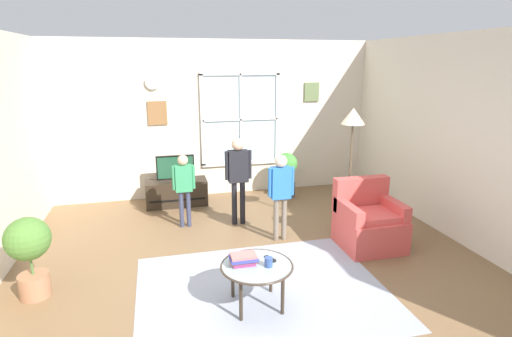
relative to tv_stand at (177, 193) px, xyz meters
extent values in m
cube|color=brown|center=(0.78, -2.71, -0.23)|extent=(6.25, 6.93, 0.02)
cube|color=beige|center=(0.78, 0.52, 1.16)|extent=(5.65, 0.12, 2.75)
cube|color=silver|center=(1.21, 0.45, 1.15)|extent=(1.37, 0.02, 1.61)
cube|color=white|center=(1.21, 0.43, 1.95)|extent=(1.43, 0.04, 0.06)
cube|color=white|center=(1.21, 0.43, 0.34)|extent=(1.43, 0.04, 0.06)
cube|color=white|center=(0.53, 0.43, 1.15)|extent=(0.06, 0.04, 1.61)
cube|color=white|center=(1.90, 0.43, 1.15)|extent=(0.06, 0.04, 1.61)
cube|color=white|center=(1.21, 0.43, 1.15)|extent=(0.03, 0.04, 1.61)
cube|color=white|center=(1.21, 0.43, 1.15)|extent=(1.37, 0.04, 0.03)
cube|color=olive|center=(-0.23, 0.44, 1.31)|extent=(0.32, 0.03, 0.40)
cube|color=#667A4C|center=(2.56, 0.44, 1.61)|extent=(0.28, 0.03, 0.34)
cylinder|color=silver|center=(-0.28, 0.43, 1.83)|extent=(0.24, 0.04, 0.24)
cube|color=beige|center=(3.67, -2.71, 1.16)|extent=(0.12, 6.33, 2.75)
cube|color=#999EAD|center=(0.73, -2.95, -0.21)|extent=(2.62, 2.10, 0.01)
cube|color=#2D2319|center=(0.00, 0.00, 0.00)|extent=(1.01, 0.42, 0.43)
cube|color=black|center=(0.00, -0.21, -0.06)|extent=(0.91, 0.02, 0.02)
cylinder|color=#4C4C4C|center=(0.00, 0.00, 0.24)|extent=(0.08, 0.08, 0.05)
cube|color=black|center=(0.00, 0.00, 0.45)|extent=(0.62, 0.05, 0.40)
cube|color=#1E4C33|center=(0.00, -0.03, 0.45)|extent=(0.58, 0.01, 0.36)
cube|color=#D14C47|center=(2.36, -2.26, -0.01)|extent=(0.76, 0.72, 0.42)
cube|color=#D14C47|center=(2.36, -1.96, 0.43)|extent=(0.76, 0.16, 0.45)
cube|color=#D14C47|center=(2.04, -2.26, 0.30)|extent=(0.12, 0.65, 0.20)
cube|color=#D14C47|center=(2.68, -2.26, 0.30)|extent=(0.12, 0.65, 0.20)
cube|color=#E1524D|center=(2.36, -2.31, 0.24)|extent=(0.61, 0.50, 0.08)
cylinder|color=#99B2B7|center=(0.60, -3.19, 0.22)|extent=(0.70, 0.70, 0.02)
torus|color=#3F3328|center=(0.60, -3.19, 0.22)|extent=(0.72, 0.72, 0.02)
cylinder|color=#33281E|center=(0.40, -2.99, 0.00)|extent=(0.04, 0.04, 0.43)
cylinder|color=#33281E|center=(0.81, -2.99, 0.00)|extent=(0.04, 0.04, 0.43)
cylinder|color=#33281E|center=(0.40, -3.40, 0.00)|extent=(0.04, 0.04, 0.43)
cylinder|color=#33281E|center=(0.81, -3.40, 0.00)|extent=(0.04, 0.04, 0.43)
cube|color=#95346C|center=(0.48, -3.14, 0.24)|extent=(0.22, 0.14, 0.03)
cube|color=#984248|center=(0.48, -3.14, 0.27)|extent=(0.26, 0.14, 0.02)
cube|color=#3942A9|center=(0.48, -3.14, 0.29)|extent=(0.27, 0.18, 0.03)
cube|color=#C26E68|center=(0.48, -3.14, 0.32)|extent=(0.25, 0.16, 0.03)
cylinder|color=#334C8C|center=(0.71, -3.24, 0.27)|extent=(0.08, 0.08, 0.09)
cube|color=black|center=(0.76, -3.11, 0.24)|extent=(0.10, 0.14, 0.02)
cube|color=black|center=(0.58, -3.08, 0.24)|extent=(0.06, 0.14, 0.02)
cylinder|color=black|center=(0.79, -1.07, 0.11)|extent=(0.08, 0.08, 0.66)
cylinder|color=black|center=(0.92, -1.07, 0.11)|extent=(0.08, 0.08, 0.66)
cube|color=black|center=(0.85, -1.07, 0.68)|extent=(0.29, 0.15, 0.47)
sphere|color=#D8AD8C|center=(0.85, -1.07, 1.00)|extent=(0.18, 0.18, 0.18)
cylinder|color=black|center=(0.69, -1.09, 0.70)|extent=(0.06, 0.06, 0.42)
cylinder|color=black|center=(1.02, -1.09, 0.70)|extent=(0.06, 0.06, 0.42)
cylinder|color=#333851|center=(0.02, -0.99, 0.06)|extent=(0.07, 0.07, 0.55)
cylinder|color=#333851|center=(0.12, -0.99, 0.06)|extent=(0.07, 0.07, 0.55)
cube|color=#338C59|center=(0.07, -0.99, 0.53)|extent=(0.24, 0.12, 0.39)
sphere|color=#D8AD8C|center=(0.07, -0.99, 0.80)|extent=(0.15, 0.15, 0.15)
cylinder|color=#338C59|center=(-0.07, -1.01, 0.55)|extent=(0.05, 0.05, 0.35)
cylinder|color=#338C59|center=(0.21, -1.01, 0.55)|extent=(0.05, 0.05, 0.35)
cylinder|color=#726656|center=(1.23, -1.76, 0.08)|extent=(0.07, 0.07, 0.60)
cylinder|color=#726656|center=(1.34, -1.76, 0.08)|extent=(0.07, 0.07, 0.60)
cube|color=blue|center=(1.29, -1.76, 0.60)|extent=(0.26, 0.14, 0.43)
sphere|color=beige|center=(1.29, -1.76, 0.89)|extent=(0.16, 0.16, 0.16)
cylinder|color=blue|center=(1.14, -1.78, 0.62)|extent=(0.05, 0.05, 0.38)
cylinder|color=blue|center=(1.44, -1.78, 0.62)|extent=(0.05, 0.05, 0.38)
cylinder|color=#4C565B|center=(1.95, -0.02, -0.09)|extent=(0.32, 0.32, 0.26)
cylinder|color=#4C7238|center=(1.95, -0.02, 0.12)|extent=(0.02, 0.02, 0.15)
sphere|color=#428D39|center=(1.95, -0.02, 0.39)|extent=(0.39, 0.39, 0.39)
cylinder|color=#9E6B4C|center=(-1.60, -2.47, -0.09)|extent=(0.30, 0.30, 0.25)
cylinder|color=#4C7238|center=(-1.60, -2.47, 0.12)|extent=(0.02, 0.02, 0.18)
sphere|color=#497830|center=(-1.60, -2.47, 0.43)|extent=(0.44, 0.44, 0.44)
cylinder|color=black|center=(2.33, -1.68, -0.20)|extent=(0.26, 0.26, 0.03)
cylinder|color=brown|center=(2.33, -1.68, 0.56)|extent=(0.03, 0.03, 1.56)
cone|color=beige|center=(2.33, -1.68, 1.44)|extent=(0.32, 0.32, 0.22)
camera|label=1|loc=(-0.27, -6.67, 2.16)|focal=28.41mm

